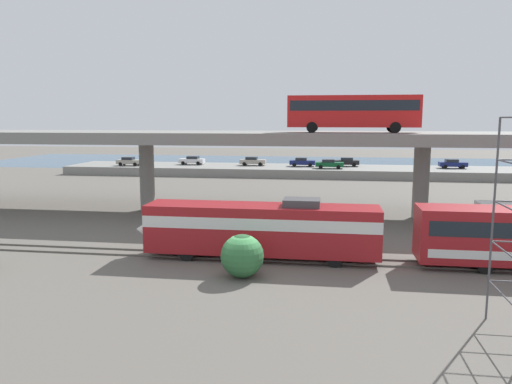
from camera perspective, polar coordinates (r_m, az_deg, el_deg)
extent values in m
plane|color=#605B54|center=(30.05, -1.38, -9.77)|extent=(260.00, 260.00, 0.00)
cube|color=#59544C|center=(33.13, -0.40, -7.91)|extent=(110.00, 0.12, 0.12)
cube|color=#59544C|center=(34.48, -0.04, -7.25)|extent=(110.00, 0.12, 0.12)
cube|color=maroon|center=(33.23, 0.66, -4.26)|extent=(15.64, 3.00, 3.20)
cube|color=silver|center=(33.11, 0.67, -3.29)|extent=(15.64, 3.04, 0.77)
cone|color=silver|center=(35.20, -12.09, -4.26)|extent=(2.13, 2.85, 2.85)
cube|color=black|center=(34.43, -9.66, -2.41)|extent=(2.13, 2.70, 1.02)
cube|color=#3F3F42|center=(32.63, 5.31, -1.22)|extent=(2.40, 1.80, 0.50)
cylinder|color=black|center=(33.35, -8.08, -7.13)|extent=(0.96, 0.18, 0.96)
cylinder|color=black|center=(35.86, -6.85, -6.00)|extent=(0.96, 0.18, 0.96)
cylinder|color=black|center=(32.04, 9.10, -7.81)|extent=(0.96, 0.18, 0.96)
cylinder|color=black|center=(34.64, 9.06, -6.57)|extent=(0.96, 0.18, 0.96)
cylinder|color=black|center=(33.46, 25.08, -7.85)|extent=(0.92, 0.18, 0.92)
cylinder|color=black|center=(35.96, 23.86, -6.67)|extent=(0.92, 0.18, 0.92)
cube|color=gray|center=(48.40, 2.65, 6.31)|extent=(96.00, 10.98, 1.09)
cylinder|color=gray|center=(51.89, -12.50, 1.76)|extent=(1.50, 1.50, 7.04)
cylinder|color=gray|center=(49.25, 18.57, 1.16)|extent=(1.50, 1.50, 7.04)
cube|color=red|center=(47.08, 11.16, 9.14)|extent=(12.00, 2.55, 2.90)
cube|color=black|center=(47.10, 11.18, 9.77)|extent=(11.52, 2.59, 0.93)
cube|color=black|center=(47.73, 18.42, 9.27)|extent=(0.08, 2.30, 1.74)
cylinder|color=black|center=(48.60, 15.46, 7.25)|extent=(1.00, 0.26, 1.00)
cylinder|color=black|center=(46.20, 15.83, 7.19)|extent=(1.00, 0.26, 1.00)
cylinder|color=black|center=(48.28, 6.59, 7.50)|extent=(1.00, 0.26, 1.00)
cylinder|color=black|center=(45.86, 6.49, 7.45)|extent=(1.00, 0.26, 1.00)
cube|color=silver|center=(42.50, 27.25, -2.87)|extent=(4.60, 2.30, 2.60)
cylinder|color=black|center=(43.46, 25.41, -4.27)|extent=(0.88, 0.28, 0.88)
cylinder|color=black|center=(41.43, 26.28, -4.92)|extent=(0.88, 0.28, 0.88)
cylinder|color=#47474C|center=(25.19, 25.73, -3.06)|extent=(0.10, 0.10, 9.47)
cylinder|color=#47474C|center=(23.93, 26.82, -10.76)|extent=(0.07, 4.29, 0.07)
cylinder|color=#47474C|center=(23.41, 27.13, -6.36)|extent=(0.07, 4.29, 0.07)
cylinder|color=#47474C|center=(23.03, 27.44, -1.80)|extent=(0.07, 4.29, 0.07)
cube|color=gray|center=(83.72, 5.06, 2.47)|extent=(79.61, 11.44, 1.39)
cube|color=navy|center=(84.12, 5.40, 3.42)|extent=(4.29, 1.78, 0.70)
cube|color=#1E232B|center=(84.08, 5.26, 3.83)|extent=(1.89, 1.57, 0.48)
cylinder|color=black|center=(84.93, 6.32, 3.22)|extent=(0.64, 0.20, 0.64)
cylinder|color=black|center=(83.25, 6.28, 3.12)|extent=(0.64, 0.20, 0.64)
cylinder|color=black|center=(85.07, 4.53, 3.25)|extent=(0.64, 0.20, 0.64)
cylinder|color=black|center=(83.39, 4.45, 3.15)|extent=(0.64, 0.20, 0.64)
cube|color=#9E998C|center=(87.91, -14.43, 3.41)|extent=(4.25, 1.73, 0.70)
cube|color=#1E232B|center=(87.94, -14.58, 3.79)|extent=(1.87, 1.52, 0.48)
cylinder|color=black|center=(88.19, -13.43, 3.23)|extent=(0.64, 0.20, 0.64)
cylinder|color=black|center=(86.68, -13.83, 3.13)|extent=(0.64, 0.20, 0.64)
cylinder|color=black|center=(89.21, -15.00, 3.23)|extent=(0.64, 0.20, 0.64)
cylinder|color=black|center=(87.71, -15.43, 3.13)|extent=(0.64, 0.20, 0.64)
cube|color=navy|center=(86.65, 21.83, 3.00)|extent=(4.34, 1.77, 0.70)
cube|color=#1E232B|center=(86.56, 21.72, 3.40)|extent=(1.91, 1.56, 0.48)
cylinder|color=black|center=(87.82, 22.55, 2.80)|extent=(0.64, 0.20, 0.64)
cylinder|color=black|center=(86.19, 22.82, 2.69)|extent=(0.64, 0.20, 0.64)
cylinder|color=black|center=(87.20, 20.84, 2.86)|extent=(0.64, 0.20, 0.64)
cylinder|color=black|center=(85.57, 21.07, 2.75)|extent=(0.64, 0.20, 0.64)
cube|color=black|center=(85.38, 10.31, 3.40)|extent=(4.59, 1.74, 0.70)
cube|color=#1E232B|center=(85.34, 10.47, 3.79)|extent=(2.02, 1.54, 0.48)
cylinder|color=black|center=(84.55, 9.35, 3.14)|extent=(0.64, 0.20, 0.64)
cylinder|color=black|center=(86.20, 9.34, 3.24)|extent=(0.64, 0.20, 0.64)
cylinder|color=black|center=(84.65, 11.28, 3.09)|extent=(0.64, 0.20, 0.64)
cylinder|color=black|center=(86.29, 11.23, 3.19)|extent=(0.64, 0.20, 0.64)
cube|color=#0C4C26|center=(81.11, 8.51, 3.18)|extent=(4.54, 1.77, 0.70)
cube|color=#1E232B|center=(81.06, 8.36, 3.60)|extent=(2.00, 1.56, 0.48)
cylinder|color=black|center=(82.00, 9.49, 2.97)|extent=(0.64, 0.20, 0.64)
cylinder|color=black|center=(80.32, 9.51, 2.86)|extent=(0.64, 0.20, 0.64)
cylinder|color=black|center=(81.99, 7.52, 3.01)|extent=(0.64, 0.20, 0.64)
cylinder|color=black|center=(80.32, 7.50, 2.90)|extent=(0.64, 0.20, 0.64)
cube|color=#9E998C|center=(85.49, -0.35, 3.54)|extent=(4.46, 1.88, 0.70)
cube|color=#1E232B|center=(85.48, -0.50, 3.94)|extent=(1.96, 1.65, 0.48)
cylinder|color=black|center=(86.20, 0.65, 3.35)|extent=(0.64, 0.20, 0.64)
cylinder|color=black|center=(84.44, 0.48, 3.24)|extent=(0.64, 0.20, 0.64)
cylinder|color=black|center=(86.62, -1.17, 3.37)|extent=(0.64, 0.20, 0.64)
cylinder|color=black|center=(84.87, -1.37, 3.27)|extent=(0.64, 0.20, 0.64)
cube|color=silver|center=(87.93, -7.44, 3.61)|extent=(4.42, 1.86, 0.70)
cube|color=#1E232B|center=(87.82, -7.31, 3.99)|extent=(1.95, 1.63, 0.48)
cylinder|color=black|center=(87.51, -8.46, 3.33)|extent=(0.64, 0.20, 0.64)
cylinder|color=black|center=(89.19, -8.13, 3.44)|extent=(0.64, 0.20, 0.64)
cylinder|color=black|center=(86.75, -6.72, 3.32)|extent=(0.64, 0.20, 0.64)
cylinder|color=black|center=(88.45, -6.43, 3.43)|extent=(0.64, 0.20, 0.64)
cube|color=#2D5170|center=(106.65, 5.80, 3.37)|extent=(140.00, 36.00, 0.01)
sphere|color=#2E6637|center=(29.61, -1.61, -7.41)|extent=(2.60, 2.60, 2.60)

